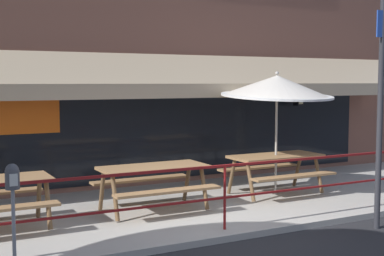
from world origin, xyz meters
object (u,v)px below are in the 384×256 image
object	(u,v)px
patio_umbrella_right	(277,87)
parking_meter_near	(13,189)
picnic_table_centre	(154,175)
picnic_table_right	(276,163)
street_sign_pole	(381,84)

from	to	relation	value
patio_umbrella_right	parking_meter_near	world-z (taller)	patio_umbrella_right
picnic_table_centre	parking_meter_near	bearing A→B (deg)	-138.18
picnic_table_right	street_sign_pole	bearing A→B (deg)	-86.75
picnic_table_right	patio_umbrella_right	size ratio (longest dim) A/B	0.76
patio_umbrella_right	street_sign_pole	xyz separation A→B (m)	(0.14, -2.43, 0.06)
picnic_table_right	street_sign_pole	distance (m)	2.88
parking_meter_near	patio_umbrella_right	bearing A→B (deg)	25.35
patio_umbrella_right	picnic_table_right	bearing A→B (deg)	90.00
picnic_table_right	patio_umbrella_right	distance (m)	1.47
picnic_table_centre	patio_umbrella_right	size ratio (longest dim) A/B	0.76
patio_umbrella_right	street_sign_pole	bearing A→B (deg)	-86.75
parking_meter_near	street_sign_pole	xyz separation A→B (m)	(5.44, 0.08, 1.09)
picnic_table_centre	street_sign_pole	distance (m)	3.92
picnic_table_right	street_sign_pole	size ratio (longest dim) A/B	0.41
picnic_table_centre	parking_meter_near	distance (m)	3.60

